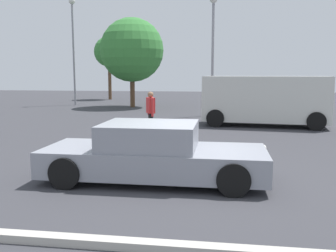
{
  "coord_description": "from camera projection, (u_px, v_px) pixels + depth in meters",
  "views": [
    {
      "loc": [
        1.03,
        -7.76,
        2.28
      ],
      "look_at": [
        -0.39,
        1.89,
        0.9
      ],
      "focal_mm": 39.79,
      "sensor_mm": 36.0,
      "label": 1
    }
  ],
  "objects": [
    {
      "name": "ground_plane",
      "position": [
        173.0,
        179.0,
        8.06
      ],
      "size": [
        80.0,
        80.0,
        0.0
      ],
      "primitive_type": "plane",
      "color": "#38383D"
    },
    {
      "name": "sedan_foreground",
      "position": [
        153.0,
        154.0,
        7.94
      ],
      "size": [
        4.7,
        1.91,
        1.24
      ],
      "rotation": [
        0.0,
        0.0,
        0.0
      ],
      "color": "gray",
      "rests_on": "ground_plane"
    },
    {
      "name": "dog",
      "position": [
        263.0,
        152.0,
        9.69
      ],
      "size": [
        0.26,
        0.6,
        0.42
      ],
      "rotation": [
        0.0,
        0.0,
        1.51
      ],
      "color": "white",
      "rests_on": "ground_plane"
    },
    {
      "name": "van_white",
      "position": [
        265.0,
        99.0,
        16.22
      ],
      "size": [
        5.44,
        2.64,
        2.16
      ],
      "rotation": [
        0.0,
        0.0,
        3.03
      ],
      "color": "silver",
      "rests_on": "ground_plane"
    },
    {
      "name": "pedestrian",
      "position": [
        151.0,
        109.0,
        13.87
      ],
      "size": [
        0.4,
        0.52,
        1.62
      ],
      "rotation": [
        0.0,
        0.0,
        0.48
      ],
      "color": "black",
      "rests_on": "ground_plane"
    },
    {
      "name": "parking_curb",
      "position": [
        140.0,
        245.0,
        4.85
      ],
      "size": [
        9.8,
        0.2,
        0.12
      ],
      "primitive_type": "cube",
      "color": "#B7B2A8",
      "rests_on": "ground_plane"
    },
    {
      "name": "light_post_near",
      "position": [
        73.0,
        35.0,
        26.53
      ],
      "size": [
        0.44,
        0.44,
        7.56
      ],
      "color": "gray",
      "rests_on": "ground_plane"
    },
    {
      "name": "light_post_mid",
      "position": [
        213.0,
        34.0,
        19.67
      ],
      "size": [
        0.44,
        0.44,
        6.37
      ],
      "color": "gray",
      "rests_on": "ground_plane"
    },
    {
      "name": "tree_back_left",
      "position": [
        132.0,
        50.0,
        24.95
      ],
      "size": [
        4.27,
        4.27,
        5.99
      ],
      "color": "brown",
      "rests_on": "ground_plane"
    },
    {
      "name": "tree_back_center",
      "position": [
        109.0,
        52.0,
        32.54
      ],
      "size": [
        2.64,
        2.64,
        5.51
      ],
      "color": "brown",
      "rests_on": "ground_plane"
    }
  ]
}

